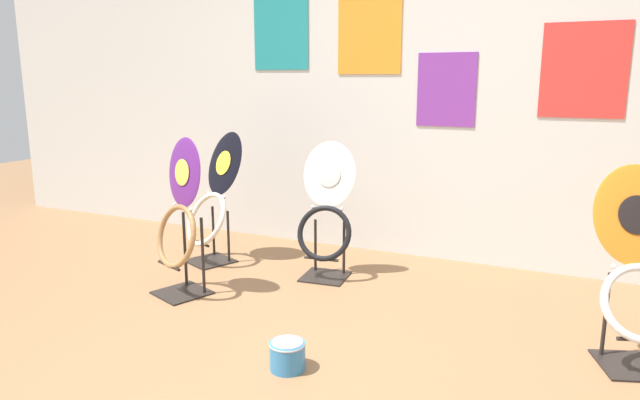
{
  "coord_description": "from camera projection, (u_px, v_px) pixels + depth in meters",
  "views": [
    {
      "loc": [
        0.95,
        -1.65,
        1.25
      ],
      "look_at": [
        -0.44,
        1.33,
        0.55
      ],
      "focal_mm": 32.0,
      "sensor_mm": 36.0,
      "label": 1
    }
  ],
  "objects": [
    {
      "name": "toilet_seat_display_jazz_black",
      "position": [
        213.0,
        203.0,
        3.92
      ],
      "size": [
        0.49,
        0.48,
        0.89
      ],
      "color": "black",
      "rests_on": "ground_plane"
    },
    {
      "name": "wall_back",
      "position": [
        436.0,
        71.0,
        3.84
      ],
      "size": [
        8.0,
        0.07,
        2.6
      ],
      "color": "silver",
      "rests_on": "ground_plane"
    },
    {
      "name": "paint_can",
      "position": [
        287.0,
        354.0,
        2.5
      ],
      "size": [
        0.16,
        0.16,
        0.13
      ],
      "color": "teal",
      "rests_on": "ground_plane"
    },
    {
      "name": "toilet_seat_display_purple_note",
      "position": [
        180.0,
        217.0,
        3.3
      ],
      "size": [
        0.4,
        0.36,
        0.93
      ],
      "color": "black",
      "rests_on": "ground_plane"
    },
    {
      "name": "toilet_seat_display_white_plain",
      "position": [
        326.0,
        215.0,
        3.6
      ],
      "size": [
        0.38,
        0.31,
        0.87
      ],
      "color": "black",
      "rests_on": "ground_plane"
    },
    {
      "name": "toilet_seat_display_orange_sun",
      "position": [
        639.0,
        274.0,
        2.48
      ],
      "size": [
        0.45,
        0.43,
        0.88
      ],
      "color": "black",
      "rests_on": "ground_plane"
    }
  ]
}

